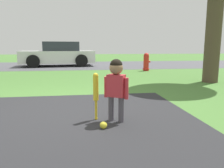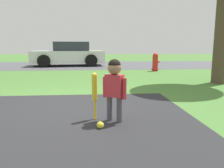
{
  "view_description": "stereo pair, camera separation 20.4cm",
  "coord_description": "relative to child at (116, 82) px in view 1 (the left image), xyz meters",
  "views": [
    {
      "loc": [
        0.38,
        -3.75,
        1.04
      ],
      "look_at": [
        0.86,
        -0.41,
        0.47
      ],
      "focal_mm": 35.0,
      "sensor_mm": 36.0,
      "label": 1
    },
    {
      "loc": [
        0.58,
        -3.77,
        1.04
      ],
      "look_at": [
        0.86,
        -0.41,
        0.47
      ],
      "focal_mm": 35.0,
      "sensor_mm": 36.0,
      "label": 2
    }
  ],
  "objects": [
    {
      "name": "baseball_bat",
      "position": [
        -0.27,
        0.11,
        -0.13
      ],
      "size": [
        0.08,
        0.08,
        0.69
      ],
      "color": "yellow",
      "rests_on": "ground"
    },
    {
      "name": "parked_car",
      "position": [
        -1.68,
        9.7,
        0.06
      ],
      "size": [
        4.11,
        2.33,
        1.33
      ],
      "rotation": [
        0.0,
        0.0,
        3.23
      ],
      "color": "silver",
      "rests_on": "ground"
    },
    {
      "name": "ground_plane",
      "position": [
        -0.86,
        0.81,
        -0.57
      ],
      "size": [
        60.0,
        60.0,
        0.0
      ],
      "primitive_type": "plane",
      "color": "#477533"
    },
    {
      "name": "sports_ball",
      "position": [
        -0.21,
        -0.26,
        -0.53
      ],
      "size": [
        0.1,
        0.1,
        0.1
      ],
      "color": "yellow",
      "rests_on": "ground"
    },
    {
      "name": "child",
      "position": [
        0.0,
        0.0,
        0.0
      ],
      "size": [
        0.32,
        0.24,
        0.89
      ],
      "rotation": [
        0.0,
        0.0,
        -0.56
      ],
      "color": "#4C4751",
      "rests_on": "ground"
    },
    {
      "name": "street_strip",
      "position": [
        -0.86,
        10.09,
        -0.57
      ],
      "size": [
        40.0,
        6.0,
        0.01
      ],
      "color": "#4C4C51",
      "rests_on": "ground"
    },
    {
      "name": "fire_hydrant",
      "position": [
        2.42,
        6.48,
        -0.18
      ],
      "size": [
        0.34,
        0.3,
        0.8
      ],
      "color": "red",
      "rests_on": "ground"
    }
  ]
}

